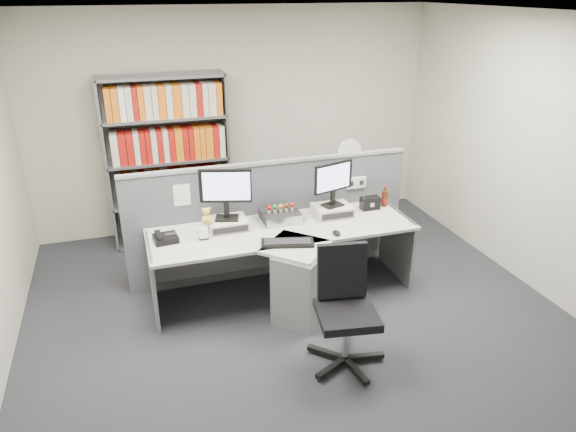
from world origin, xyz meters
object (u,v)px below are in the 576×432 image
object	(u,v)px
mouse	(336,233)
office_chair	(345,304)
monitor_right	(333,180)
shelving_unit	(169,163)
filing_cabinet	(346,205)
keyboard	(287,243)
desk_calendar	(203,234)
monitor_left	(226,190)
desk	(290,262)
desk_fan	(348,154)
desktop_pc	(280,216)
cola_bottle	(385,198)
speaker	(370,203)
desk_phone	(165,238)

from	to	relation	value
mouse	office_chair	bearing A→B (deg)	-107.85
monitor_right	shelving_unit	size ratio (longest dim) A/B	0.23
filing_cabinet	office_chair	xyz separation A→B (m)	(-1.03, -2.33, 0.18)
keyboard	desk_calendar	size ratio (longest dim) A/B	4.70
monitor_left	desk_calendar	xyz separation A→B (m)	(-0.26, -0.16, -0.35)
mouse	shelving_unit	xyz separation A→B (m)	(-1.34, 1.92, 0.24)
monitor_right	office_chair	bearing A→B (deg)	-107.66
shelving_unit	office_chair	xyz separation A→B (m)	(1.07, -2.78, -0.45)
desk_calendar	desk	bearing A→B (deg)	-15.78
desk_fan	filing_cabinet	bearing A→B (deg)	90.00
shelving_unit	filing_cabinet	size ratio (longest dim) A/B	2.86
desktop_pc	office_chair	size ratio (longest dim) A/B	0.38
mouse	filing_cabinet	size ratio (longest dim) A/B	0.15
monitor_left	cola_bottle	world-z (taller)	monitor_left
keyboard	speaker	xyz separation A→B (m)	(1.09, 0.53, 0.05)
monitor_right	shelving_unit	xyz separation A→B (m)	(-1.48, 1.47, -0.12)
desk_calendar	office_chair	bearing A→B (deg)	-50.77
desk_fan	office_chair	xyz separation A→B (m)	(-1.03, -2.33, -0.49)
monitor_right	cola_bottle	world-z (taller)	monitor_right
monitor_left	monitor_right	xyz separation A→B (m)	(1.10, -0.00, -0.03)
mouse	cola_bottle	world-z (taller)	cola_bottle
monitor_left	filing_cabinet	world-z (taller)	monitor_left
monitor_left	cola_bottle	distance (m)	1.75
desk_phone	shelving_unit	size ratio (longest dim) A/B	0.12
monitor_right	monitor_left	bearing A→B (deg)	179.99
desk_calendar	desk_fan	distance (m)	2.31
keyboard	desk_calendar	distance (m)	0.79
desk_calendar	filing_cabinet	distance (m)	2.34
mouse	cola_bottle	size ratio (longest dim) A/B	0.47
keyboard	filing_cabinet	distance (m)	2.01
monitor_right	office_chair	xyz separation A→B (m)	(-0.42, -1.32, -0.57)
desk	monitor_left	bearing A→B (deg)	143.28
mouse	desk_phone	world-z (taller)	desk_phone
filing_cabinet	office_chair	distance (m)	2.56
speaker	shelving_unit	bearing A→B (deg)	143.21
desk	monitor_left	size ratio (longest dim) A/B	5.14
monitor_left	desktop_pc	world-z (taller)	monitor_left
filing_cabinet	office_chair	world-z (taller)	office_chair
keyboard	speaker	world-z (taller)	speaker
speaker	shelving_unit	size ratio (longest dim) A/B	0.10
desktop_pc	cola_bottle	bearing A→B (deg)	0.89
keyboard	mouse	size ratio (longest dim) A/B	4.76
keyboard	monitor_left	bearing A→B (deg)	131.78
desk_calendar	desk_fan	xyz separation A→B (m)	(1.98, 1.18, 0.25)
monitor_right	speaker	world-z (taller)	monitor_right
shelving_unit	desk_fan	world-z (taller)	shelving_unit
cola_bottle	office_chair	bearing A→B (deg)	-127.27
monitor_right	mouse	xyz separation A→B (m)	(-0.14, -0.46, -0.36)
monitor_right	desk_fan	bearing A→B (deg)	58.80
mouse	speaker	size ratio (longest dim) A/B	0.54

